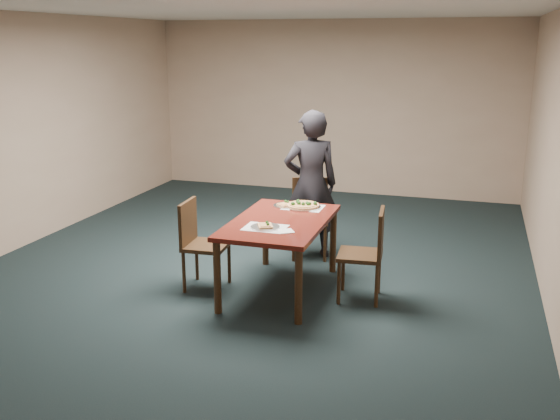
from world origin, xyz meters
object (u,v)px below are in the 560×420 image
(chair_far, at_px, (310,212))
(slice_plate_far, at_px, (286,205))
(chair_left, at_px, (199,239))
(dining_table, at_px, (280,229))
(diner, at_px, (311,185))
(chair_right, at_px, (368,249))
(pizza_pan, at_px, (303,205))
(slice_plate_near, at_px, (265,226))

(chair_far, bearing_deg, slice_plate_far, -112.50)
(chair_left, height_order, slice_plate_far, chair_left)
(dining_table, bearing_deg, chair_left, -169.36)
(slice_plate_far, bearing_deg, chair_left, -136.48)
(chair_left, relative_size, slice_plate_far, 3.25)
(chair_left, xyz_separation_m, diner, (0.83, 1.29, 0.34))
(chair_far, height_order, slice_plate_far, chair_far)
(chair_right, relative_size, slice_plate_far, 3.25)
(pizza_pan, height_order, slice_plate_near, pizza_pan)
(slice_plate_near, bearing_deg, chair_far, 88.17)
(dining_table, xyz_separation_m, diner, (0.01, 1.13, 0.20))
(chair_right, bearing_deg, chair_far, -147.19)
(chair_right, relative_size, slice_plate_near, 3.25)
(diner, distance_m, slice_plate_near, 1.44)
(pizza_pan, height_order, slice_plate_far, pizza_pan)
(dining_table, height_order, pizza_pan, pizza_pan)
(dining_table, relative_size, chair_right, 1.65)
(pizza_pan, xyz_separation_m, slice_plate_far, (-0.19, 0.01, -0.01))
(chair_far, xyz_separation_m, diner, (0.02, -0.04, 0.34))
(dining_table, bearing_deg, chair_far, 90.23)
(dining_table, distance_m, pizza_pan, 0.54)
(slice_plate_far, bearing_deg, chair_right, -26.33)
(slice_plate_near, bearing_deg, chair_right, 20.44)
(chair_left, bearing_deg, pizza_pan, -57.34)
(dining_table, xyz_separation_m, slice_plate_far, (-0.10, 0.53, 0.10))
(diner, bearing_deg, slice_plate_near, 62.77)
(chair_left, bearing_deg, chair_right, -87.19)
(pizza_pan, bearing_deg, dining_table, -100.25)
(chair_left, bearing_deg, dining_table, -83.29)
(pizza_pan, bearing_deg, diner, 97.47)
(chair_right, bearing_deg, slice_plate_far, -121.68)
(dining_table, bearing_deg, diner, 89.26)
(chair_left, relative_size, diner, 0.53)
(slice_plate_near, bearing_deg, slice_plate_far, 93.03)
(chair_right, bearing_deg, pizza_pan, -126.51)
(dining_table, bearing_deg, slice_plate_near, -99.80)
(chair_left, height_order, chair_right, same)
(chair_right, height_order, slice_plate_near, chair_right)
(diner, bearing_deg, chair_right, 104.02)
(dining_table, height_order, diner, diner)
(chair_far, distance_m, chair_right, 1.43)
(chair_left, bearing_deg, diner, -36.79)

